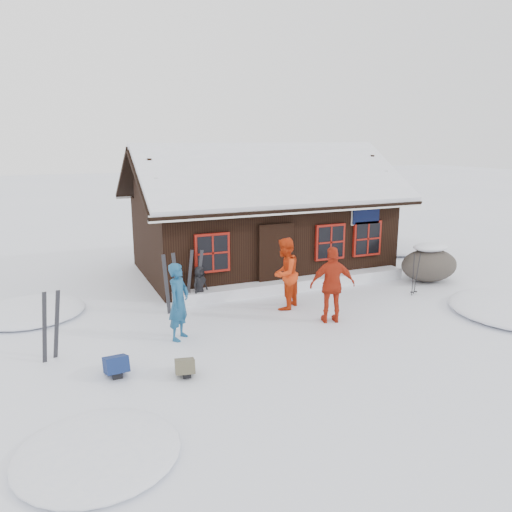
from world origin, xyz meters
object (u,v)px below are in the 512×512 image
object	(u,v)px
skier_orange_left	(285,274)
backpack_olive	(185,369)
ski_pair_left	(51,327)
backpack_blue	(116,368)
boulder	(429,264)
skier_teal	(179,302)
skier_orange_right	(332,285)
skier_crouched	(200,284)
ski_poles	(415,275)

from	to	relation	value
skier_orange_left	backpack_olive	distance (m)	4.63
ski_pair_left	backpack_blue	world-z (taller)	ski_pair_left
boulder	ski_pair_left	world-z (taller)	ski_pair_left
boulder	skier_teal	bearing A→B (deg)	-169.92
skier_orange_left	skier_orange_right	xyz separation A→B (m)	(0.64, -1.40, -0.01)
boulder	backpack_olive	size ratio (longest dim) A/B	3.85
skier_orange_left	skier_orange_right	size ratio (longest dim) A/B	1.01
skier_crouched	backpack_olive	bearing A→B (deg)	-143.12
skier_orange_left	skier_orange_right	bearing A→B (deg)	75.17
skier_teal	ski_pair_left	world-z (taller)	skier_teal
backpack_blue	boulder	bearing A→B (deg)	12.05
skier_orange_left	boulder	xyz separation A→B (m)	(5.52, 0.58, -0.41)
skier_teal	ski_poles	bearing A→B (deg)	-43.14
skier_orange_right	ski_poles	distance (m)	3.61
ski_pair_left	backpack_blue	bearing A→B (deg)	-69.26
skier_crouched	skier_orange_right	bearing A→B (deg)	-79.28
skier_orange_left	backpack_blue	world-z (taller)	skier_orange_left
ski_pair_left	ski_poles	size ratio (longest dim) A/B	1.18
skier_orange_right	backpack_olive	size ratio (longest dim) A/B	3.90
skier_teal	backpack_olive	distance (m)	2.05
backpack_blue	backpack_olive	xyz separation A→B (m)	(1.23, -0.55, -0.02)
boulder	ski_poles	world-z (taller)	ski_poles
skier_teal	backpack_blue	distance (m)	2.22
skier_orange_right	ski_pair_left	bearing A→B (deg)	14.13
skier_teal	skier_orange_right	size ratio (longest dim) A/B	0.93
skier_teal	skier_orange_right	bearing A→B (deg)	-53.98
skier_teal	ski_pair_left	bearing A→B (deg)	132.79
skier_teal	backpack_blue	world-z (taller)	skier_teal
skier_orange_left	ski_pair_left	xyz separation A→B (m)	(-5.91, -0.98, -0.26)
skier_teal	ski_poles	distance (m)	7.29
backpack_olive	skier_orange_right	bearing A→B (deg)	30.33
skier_orange_left	ski_pair_left	bearing A→B (deg)	-29.84
skier_orange_right	ski_poles	size ratio (longest dim) A/B	1.49
ski_pair_left	boulder	bearing A→B (deg)	-12.01
skier_orange_left	backpack_blue	distance (m)	5.37
backpack_olive	skier_crouched	bearing A→B (deg)	80.89
boulder	ski_pair_left	bearing A→B (deg)	-172.23
skier_orange_right	backpack_blue	size ratio (longest dim) A/B	3.41
skier_orange_left	boulder	size ratio (longest dim) A/B	1.02
skier_orange_right	skier_crouched	bearing A→B (deg)	-28.98
skier_teal	skier_orange_left	bearing A→B (deg)	-30.54
ski_pair_left	backpack_olive	distance (m)	3.04
skier_crouched	ski_pair_left	size ratio (longest dim) A/B	0.69
ski_poles	backpack_olive	size ratio (longest dim) A/B	2.62
skier_orange_left	skier_teal	bearing A→B (deg)	-22.32
skier_teal	skier_crouched	bearing A→B (deg)	15.50
ski_poles	backpack_blue	xyz separation A→B (m)	(-8.89, -1.87, -0.46)
skier_orange_right	boulder	size ratio (longest dim) A/B	1.01
skier_orange_left	ski_poles	bearing A→B (deg)	134.95
skier_orange_right	skier_crouched	size ratio (longest dim) A/B	1.83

